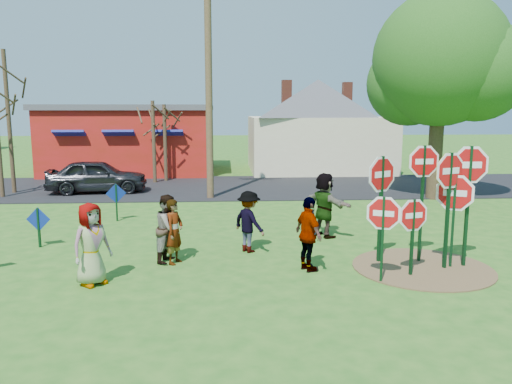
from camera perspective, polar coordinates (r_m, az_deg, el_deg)
ground at (r=12.41m, az=-3.22°, el=-7.67°), size 120.00×120.00×0.00m
road at (r=23.64m, az=-3.41°, el=0.58°), size 120.00×7.50×0.04m
dirt_patch at (r=12.32m, az=18.46°, el=-8.20°), size 3.20×3.20×0.03m
red_building at (r=30.40m, az=-13.97°, el=5.97°), size 9.40×7.69×3.90m
cream_house at (r=30.38m, az=7.03°, el=7.99°), size 9.40×9.40×6.50m
stop_sign_a at (r=10.77m, az=14.35°, el=-3.16°), size 0.90×0.41×1.99m
stop_sign_b at (r=12.37m, az=18.57°, el=2.03°), size 1.03×0.12×2.96m
stop_sign_c at (r=12.36m, az=23.19°, el=1.46°), size 1.18×0.08×2.99m
stop_sign_d at (r=12.02m, az=21.25°, el=1.17°), size 1.05×0.43×2.85m
stop_sign_e at (r=11.39m, az=17.51°, el=-3.18°), size 0.94×0.29×1.86m
stop_sign_f at (r=12.24m, az=21.75°, el=-0.75°), size 1.03×0.54×2.34m
stop_sign_g at (r=12.10m, az=14.15°, el=0.81°), size 1.03×0.60×2.73m
blue_diamond_c at (r=14.48m, az=-23.60°, el=-3.29°), size 0.65×0.09×1.09m
blue_diamond_d at (r=17.00m, az=-15.68°, el=-0.67°), size 0.62×0.22×1.25m
person_a at (r=10.98m, az=-18.32°, el=-5.67°), size 0.99×1.00×1.75m
person_b at (r=12.03m, az=-9.30°, el=-4.48°), size 0.57×0.67×1.56m
person_c at (r=12.20m, az=-9.97°, el=-4.10°), size 0.81×0.93×1.64m
person_d at (r=12.84m, az=-0.81°, el=-3.40°), size 1.10×1.17×1.59m
person_e at (r=11.37m, az=6.03°, el=-4.83°), size 0.75×1.09×1.71m
person_f at (r=14.47m, az=7.83°, el=-1.46°), size 1.36×1.77×1.87m
suv at (r=22.96m, az=-17.70°, el=1.76°), size 4.41×2.16×1.45m
utility_pole at (r=20.47m, az=-5.43°, el=12.70°), size 2.25×0.29×9.18m
leafy_tree at (r=21.69m, az=20.65°, el=13.28°), size 5.82×5.31×8.27m
bare_tree_east at (r=25.28m, az=-11.65°, el=6.94°), size 1.80×1.80×4.07m
bare_tree_mid at (r=24.12m, az=-26.55°, el=9.25°), size 1.80×1.80×6.15m
bare_tree_extra at (r=25.79m, az=-10.38°, el=6.78°), size 1.80×1.80×3.90m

